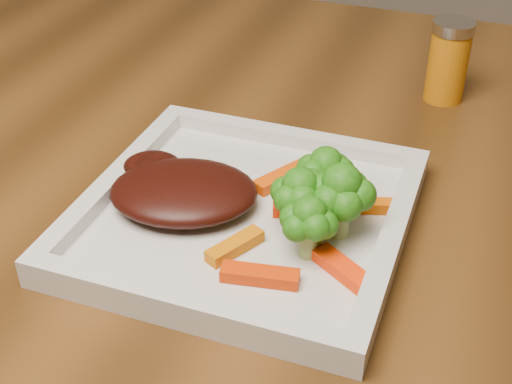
% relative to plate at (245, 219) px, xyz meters
% --- Properties ---
extents(plate, '(0.27, 0.27, 0.01)m').
position_rel_plate_xyz_m(plate, '(0.00, 0.00, 0.00)').
color(plate, silver).
rests_on(plate, dining_table).
extents(steak, '(0.15, 0.13, 0.03)m').
position_rel_plate_xyz_m(steak, '(-0.05, -0.01, 0.02)').
color(steak, '#330B07').
rests_on(steak, plate).
extents(broccoli_0, '(0.06, 0.06, 0.07)m').
position_rel_plate_xyz_m(broccoli_0, '(0.06, 0.03, 0.04)').
color(broccoli_0, '#137713').
rests_on(broccoli_0, plate).
extents(broccoli_1, '(0.08, 0.08, 0.06)m').
position_rel_plate_xyz_m(broccoli_1, '(0.08, 0.00, 0.04)').
color(broccoli_1, '#2D6611').
rests_on(broccoli_1, plate).
extents(broccoli_2, '(0.06, 0.06, 0.06)m').
position_rel_plate_xyz_m(broccoli_2, '(0.07, -0.03, 0.04)').
color(broccoli_2, '#347A14').
rests_on(broccoli_2, plate).
extents(broccoli_3, '(0.07, 0.07, 0.06)m').
position_rel_plate_xyz_m(broccoli_3, '(0.05, -0.01, 0.04)').
color(broccoli_3, '#1C6911').
rests_on(broccoli_3, plate).
extents(carrot_0, '(0.06, 0.03, 0.01)m').
position_rel_plate_xyz_m(carrot_0, '(0.04, -0.08, 0.01)').
color(carrot_0, red).
rests_on(carrot_0, plate).
extents(carrot_1, '(0.06, 0.05, 0.01)m').
position_rel_plate_xyz_m(carrot_1, '(0.10, -0.05, 0.01)').
color(carrot_1, '#F93204').
rests_on(carrot_1, plate).
extents(carrot_2, '(0.04, 0.05, 0.01)m').
position_rel_plate_xyz_m(carrot_2, '(0.01, -0.05, 0.01)').
color(carrot_2, '#CF6803').
rests_on(carrot_2, plate).
extents(carrot_3, '(0.05, 0.03, 0.01)m').
position_rel_plate_xyz_m(carrot_3, '(0.11, 0.04, 0.01)').
color(carrot_3, '#D55703').
rests_on(carrot_3, plate).
extents(carrot_4, '(0.04, 0.06, 0.01)m').
position_rel_plate_xyz_m(carrot_4, '(0.01, 0.06, 0.01)').
color(carrot_4, '#DF4603').
rests_on(carrot_4, plate).
extents(carrot_5, '(0.03, 0.05, 0.01)m').
position_rel_plate_xyz_m(carrot_5, '(0.06, -0.01, 0.01)').
color(carrot_5, orange).
rests_on(carrot_5, plate).
extents(carrot_6, '(0.06, 0.03, 0.01)m').
position_rel_plate_xyz_m(carrot_6, '(0.05, 0.02, 0.01)').
color(carrot_6, red).
rests_on(carrot_6, plate).
extents(spice_shaker, '(0.05, 0.05, 0.09)m').
position_rel_plate_xyz_m(spice_shaker, '(0.13, 0.30, 0.04)').
color(spice_shaker, '#BB6A0A').
rests_on(spice_shaker, dining_table).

